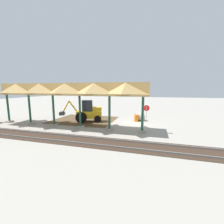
# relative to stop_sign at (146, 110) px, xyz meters

# --- Properties ---
(ground_plane) EXTENTS (120.00, 120.00, 0.00)m
(ground_plane) POSITION_rel_stop_sign_xyz_m (1.18, 0.59, -1.62)
(ground_plane) COLOR #9E998E
(dirt_work_zone) EXTENTS (8.32, 7.00, 0.01)m
(dirt_work_zone) POSITION_rel_stop_sign_xyz_m (8.35, 0.50, -1.62)
(dirt_work_zone) COLOR brown
(dirt_work_zone) RESTS_ON ground
(platform_canopy) EXTENTS (17.99, 3.20, 4.90)m
(platform_canopy) POSITION_rel_stop_sign_xyz_m (8.55, 4.44, 2.54)
(platform_canopy) COLOR #9E998E
(platform_canopy) RESTS_ON ground
(rail_tracks) EXTENTS (60.00, 2.58, 0.15)m
(rail_tracks) POSITION_rel_stop_sign_xyz_m (1.18, 8.23, -1.59)
(rail_tracks) COLOR slate
(rail_tracks) RESTS_ON ground
(stop_sign) EXTENTS (0.76, 0.09, 2.25)m
(stop_sign) POSITION_rel_stop_sign_xyz_m (0.00, 0.00, 0.00)
(stop_sign) COLOR gray
(stop_sign) RESTS_ON ground
(backhoe) EXTENTS (5.38, 2.94, 2.82)m
(backhoe) POSITION_rel_stop_sign_xyz_m (7.33, 1.39, -0.36)
(backhoe) COLOR yellow
(backhoe) RESTS_ON ground
(dirt_mound) EXTENTS (4.76, 4.76, 1.55)m
(dirt_mound) POSITION_rel_stop_sign_xyz_m (9.50, -0.33, -1.62)
(dirt_mound) COLOR brown
(dirt_mound) RESTS_ON ground
(concrete_pipe) EXTENTS (1.37, 1.33, 1.06)m
(concrete_pipe) POSITION_rel_stop_sign_xyz_m (0.88, -1.09, -1.09)
(concrete_pipe) COLOR #9E9384
(concrete_pipe) RESTS_ON ground
(traffic_barrel) EXTENTS (0.56, 0.56, 0.90)m
(traffic_barrel) POSITION_rel_stop_sign_xyz_m (1.28, -0.41, -1.17)
(traffic_barrel) COLOR orange
(traffic_barrel) RESTS_ON ground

